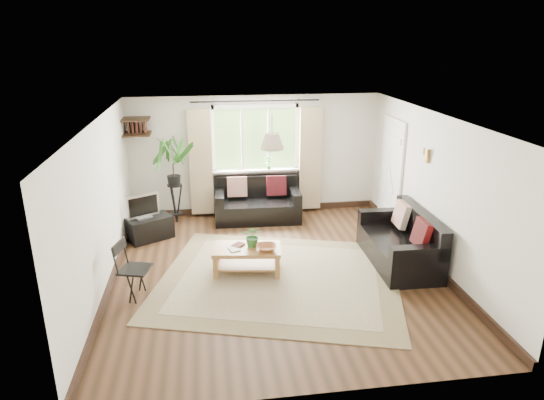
{
  "coord_description": "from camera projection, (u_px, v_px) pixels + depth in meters",
  "views": [
    {
      "loc": [
        -1.02,
        -6.73,
        3.53
      ],
      "look_at": [
        0.0,
        0.4,
        1.05
      ],
      "focal_mm": 32.0,
      "sensor_mm": 36.0,
      "label": 1
    }
  ],
  "objects": [
    {
      "name": "ceiling",
      "position": [
        276.0,
        118.0,
        6.8
      ],
      "size": [
        5.5,
        5.5,
        0.0
      ],
      "primitive_type": "plane",
      "rotation": [
        3.14,
        0.0,
        0.0
      ],
      "color": "white",
      "rests_on": "floor"
    },
    {
      "name": "palm_stand",
      "position": [
        174.0,
        181.0,
        9.31
      ],
      "size": [
        0.8,
        0.8,
        1.68
      ],
      "primitive_type": null,
      "rotation": [
        0.0,
        0.0,
        -0.26
      ],
      "color": "black",
      "rests_on": "floor"
    },
    {
      "name": "sofa_right",
      "position": [
        399.0,
        239.0,
        7.75
      ],
      "size": [
        1.76,
        0.91,
        0.82
      ],
      "primitive_type": null,
      "rotation": [
        0.0,
        0.0,
        -1.59
      ],
      "color": "black",
      "rests_on": "floor"
    },
    {
      "name": "pendant_lamp",
      "position": [
        272.0,
        137.0,
        7.29
      ],
      "size": [
        0.36,
        0.36,
        0.54
      ],
      "primitive_type": null,
      "color": "beige",
      "rests_on": "ceiling"
    },
    {
      "name": "wall_right",
      "position": [
        435.0,
        192.0,
        7.53
      ],
      "size": [
        0.02,
        5.5,
        2.4
      ],
      "primitive_type": "cube",
      "color": "silver",
      "rests_on": "floor"
    },
    {
      "name": "wall_sconce",
      "position": [
        425.0,
        154.0,
        7.62
      ],
      "size": [
        0.12,
        0.12,
        0.28
      ],
      "primitive_type": null,
      "color": "beige",
      "rests_on": "wall_right"
    },
    {
      "name": "wall_left",
      "position": [
        102.0,
        207.0,
        6.86
      ],
      "size": [
        0.02,
        5.5,
        2.4
      ],
      "primitive_type": "cube",
      "color": "silver",
      "rests_on": "floor"
    },
    {
      "name": "book_b",
      "position": [
        234.0,
        244.0,
        7.53
      ],
      "size": [
        0.25,
        0.26,
        0.02
      ],
      "primitive_type": "imported",
      "rotation": [
        0.0,
        0.0,
        -0.73
      ],
      "color": "#532821",
      "rests_on": "coffee_table"
    },
    {
      "name": "bowl",
      "position": [
        266.0,
        248.0,
        7.33
      ],
      "size": [
        0.33,
        0.33,
        0.08
      ],
      "primitive_type": "imported",
      "rotation": [
        0.0,
        0.0,
        -0.04
      ],
      "color": "#985734",
      "rests_on": "coffee_table"
    },
    {
      "name": "wall_front",
      "position": [
        319.0,
        292.0,
        4.62
      ],
      "size": [
        5.0,
        0.02,
        2.4
      ],
      "primitive_type": "cube",
      "color": "silver",
      "rests_on": "floor"
    },
    {
      "name": "door",
      "position": [
        391.0,
        174.0,
        9.18
      ],
      "size": [
        0.06,
        0.96,
        2.06
      ],
      "primitive_type": "cube",
      "color": "silver",
      "rests_on": "wall_right"
    },
    {
      "name": "folding_chair",
      "position": [
        135.0,
        270.0,
        6.73
      ],
      "size": [
        0.53,
        0.53,
        0.84
      ],
      "primitive_type": null,
      "rotation": [
        0.0,
        0.0,
        1.3
      ],
      "color": "black",
      "rests_on": "floor"
    },
    {
      "name": "wall_back",
      "position": [
        256.0,
        155.0,
        9.77
      ],
      "size": [
        5.0,
        0.02,
        2.4
      ],
      "primitive_type": "cube",
      "color": "silver",
      "rests_on": "floor"
    },
    {
      "name": "table_plant",
      "position": [
        253.0,
        236.0,
        7.42
      ],
      "size": [
        0.36,
        0.33,
        0.34
      ],
      "primitive_type": "imported",
      "rotation": [
        0.0,
        0.0,
        -0.23
      ],
      "color": "#2B6327",
      "rests_on": "coffee_table"
    },
    {
      "name": "sill_plant",
      "position": [
        269.0,
        163.0,
        9.73
      ],
      "size": [
        0.14,
        0.1,
        0.27
      ],
      "primitive_type": "imported",
      "color": "#2D6023",
      "rests_on": "window"
    },
    {
      "name": "book_a",
      "position": [
        229.0,
        250.0,
        7.34
      ],
      "size": [
        0.2,
        0.24,
        0.02
      ],
      "primitive_type": "imported",
      "rotation": [
        0.0,
        0.0,
        0.27
      ],
      "color": "white",
      "rests_on": "coffee_table"
    },
    {
      "name": "tv_stand",
      "position": [
        150.0,
        228.0,
        8.73
      ],
      "size": [
        0.88,
        0.75,
        0.41
      ],
      "primitive_type": "cube",
      "rotation": [
        0.0,
        0.0,
        0.51
      ],
      "color": "black",
      "rests_on": "floor"
    },
    {
      "name": "coffee_table",
      "position": [
        247.0,
        260.0,
        7.5
      ],
      "size": [
        1.1,
        0.7,
        0.42
      ],
      "primitive_type": null,
      "rotation": [
        0.0,
        0.0,
        -0.14
      ],
      "color": "brown",
      "rests_on": "floor"
    },
    {
      "name": "rug",
      "position": [
        279.0,
        278.0,
        7.35
      ],
      "size": [
        4.25,
        3.9,
        0.02
      ],
      "primitive_type": "cube",
      "rotation": [
        0.0,
        0.0,
        -0.28
      ],
      "color": "#C2B796",
      "rests_on": "floor"
    },
    {
      "name": "window",
      "position": [
        256.0,
        139.0,
        9.62
      ],
      "size": [
        2.5,
        0.16,
        2.16
      ],
      "primitive_type": null,
      "color": "white",
      "rests_on": "wall_back"
    },
    {
      "name": "corner_shelf",
      "position": [
        136.0,
        127.0,
        9.01
      ],
      "size": [
        0.5,
        0.5,
        0.34
      ],
      "primitive_type": null,
      "color": "black",
      "rests_on": "wall_back"
    },
    {
      "name": "sofa_back",
      "position": [
        258.0,
        201.0,
        9.58
      ],
      "size": [
        1.7,
        0.9,
        0.78
      ],
      "primitive_type": null,
      "rotation": [
        0.0,
        0.0,
        -0.04
      ],
      "color": "black",
      "rests_on": "floor"
    },
    {
      "name": "tv",
      "position": [
        143.0,
        206.0,
        8.58
      ],
      "size": [
        0.61,
        0.46,
        0.45
      ],
      "primitive_type": null,
      "rotation": [
        0.0,
        0.0,
        0.51
      ],
      "color": "#A5A5AA",
      "rests_on": "tv_stand"
    },
    {
      "name": "floor",
      "position": [
        276.0,
        272.0,
        7.59
      ],
      "size": [
        5.5,
        5.5,
        0.0
      ],
      "primitive_type": "plane",
      "color": "black",
      "rests_on": "ground"
    }
  ]
}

